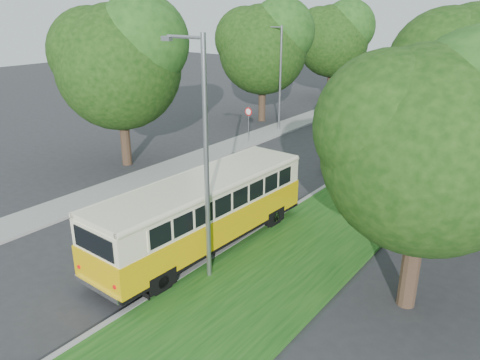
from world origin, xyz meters
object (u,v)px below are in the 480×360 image
Objects in this scene: lamppost_near at (204,155)px; car_blue at (401,118)px; vintage_bus at (203,214)px; car_grey at (414,103)px; car_white at (379,138)px; lamppost_far at (279,75)px; car_silver at (350,153)px.

lamppost_near is 1.81× the size of car_blue.
vintage_bus is 30.39m from car_grey.
lamppost_near is at bearing -97.44° from car_grey.
car_white is 6.68m from car_blue.
car_white is at bearing -94.82° from car_grey.
lamppost_far is 1.53× the size of car_grey.
car_silver is at bearing -94.78° from car_white.
car_silver is (0.24, 12.59, -0.68)m from vintage_bus.
lamppost_near is at bearing -64.29° from lamppost_far.
car_grey is (-1.90, 13.18, 0.06)m from car_white.
car_blue is (-0.56, 23.79, -0.78)m from vintage_bus.
lamppost_near is at bearing -83.95° from car_silver.
car_blue reaches higher than car_white.
car_grey is (-1.90, 17.75, -0.06)m from car_silver.
car_blue is at bearing 95.27° from car_silver.
lamppost_far is 1.73× the size of car_silver.
car_white is at bearing -62.26° from car_blue.
car_grey is (-3.10, 31.85, -3.69)m from lamppost_near.
car_blue is (-0.81, 11.20, -0.09)m from car_silver.
lamppost_far reaches higher than car_white.
lamppost_far is 9.49m from car_silver.
car_grey is (5.80, 13.35, -3.43)m from lamppost_far.
lamppost_far is at bearing -114.58° from car_blue.
car_grey reaches higher than car_white.
car_white is (7.70, 0.17, -3.50)m from lamppost_far.
car_silver is (7.70, -4.40, -3.38)m from lamppost_far.
lamppost_far is at bearing 176.46° from car_white.
car_blue is at bearing 92.15° from car_white.
lamppost_far reaches higher than car_grey.
vintage_bus is 2.55× the size of car_white.
car_white is 13.32m from car_grey.
lamppost_near is 2.13× the size of car_white.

